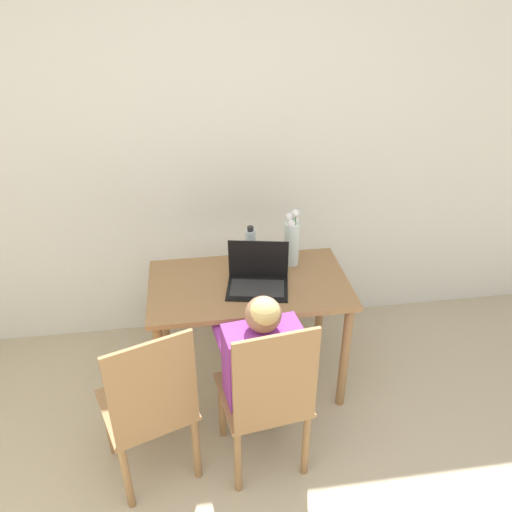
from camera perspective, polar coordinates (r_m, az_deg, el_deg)
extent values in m
cube|color=silver|center=(3.08, -7.82, 11.59)|extent=(6.40, 0.05, 2.50)
cube|color=olive|center=(2.74, -0.82, -3.30)|extent=(1.09, 0.63, 0.03)
cylinder|color=olive|center=(2.75, -10.60, -13.35)|extent=(0.05, 0.05, 0.69)
cylinder|color=olive|center=(2.86, 10.09, -11.38)|extent=(0.05, 0.05, 0.69)
cylinder|color=olive|center=(3.16, -10.45, -6.80)|extent=(0.05, 0.05, 0.69)
cylinder|color=olive|center=(3.25, 7.36, -5.34)|extent=(0.05, 0.05, 0.69)
cube|color=olive|center=(2.51, 0.75, -15.54)|extent=(0.45, 0.45, 0.02)
cube|color=olive|center=(2.19, 2.28, -14.15)|extent=(0.38, 0.07, 0.51)
cylinder|color=olive|center=(2.81, 3.13, -15.52)|extent=(0.04, 0.04, 0.41)
cylinder|color=olive|center=(2.75, -3.90, -16.91)|extent=(0.04, 0.04, 0.41)
cylinder|color=olive|center=(2.60, 5.71, -20.62)|extent=(0.04, 0.04, 0.41)
cylinder|color=olive|center=(2.53, -2.07, -22.35)|extent=(0.04, 0.04, 0.41)
cube|color=olive|center=(2.52, -12.40, -16.26)|extent=(0.51, 0.51, 0.02)
cube|color=olive|center=(2.20, -11.65, -14.80)|extent=(0.36, 0.14, 0.51)
cylinder|color=olive|center=(2.81, -9.54, -16.01)|extent=(0.04, 0.04, 0.41)
cylinder|color=olive|center=(2.77, -16.49, -17.97)|extent=(0.04, 0.04, 0.41)
cylinder|color=olive|center=(2.59, -6.84, -20.91)|extent=(0.04, 0.04, 0.41)
cylinder|color=olive|center=(2.55, -14.56, -23.23)|extent=(0.04, 0.04, 0.41)
cube|color=purple|center=(2.37, 0.78, -12.07)|extent=(0.38, 0.23, 0.39)
sphere|color=#936B4C|center=(2.19, 0.83, -6.69)|extent=(0.16, 0.16, 0.16)
sphere|color=#D8BC72|center=(2.17, 0.95, -6.49)|extent=(0.14, 0.14, 0.14)
cylinder|color=navy|center=(2.60, 1.56, -12.71)|extent=(0.13, 0.29, 0.09)
cylinder|color=navy|center=(2.57, -1.92, -13.37)|extent=(0.13, 0.29, 0.09)
cylinder|color=navy|center=(2.86, 0.63, -14.25)|extent=(0.08, 0.08, 0.43)
cylinder|color=navy|center=(2.83, -2.57, -14.86)|extent=(0.08, 0.08, 0.43)
cylinder|color=purple|center=(2.54, 2.68, -8.04)|extent=(0.09, 0.25, 0.06)
cylinder|color=purple|center=(2.48, -4.01, -9.22)|extent=(0.09, 0.25, 0.06)
cube|color=black|center=(2.67, 0.16, -3.78)|extent=(0.36, 0.29, 0.01)
cube|color=#2D2D2D|center=(2.67, 0.16, -3.67)|extent=(0.31, 0.22, 0.00)
cube|color=black|center=(2.70, 0.26, -0.37)|extent=(0.32, 0.09, 0.23)
cube|color=black|center=(2.70, 0.27, -0.33)|extent=(0.29, 0.08, 0.21)
cylinder|color=silver|center=(2.85, 4.12, 1.42)|extent=(0.09, 0.09, 0.26)
cylinder|color=#3D7A38|center=(2.85, 4.49, 2.11)|extent=(0.01, 0.01, 0.22)
sphere|color=white|center=(2.80, 4.58, 4.14)|extent=(0.04, 0.04, 0.04)
cylinder|color=#3D7A38|center=(2.85, 4.07, 2.41)|extent=(0.01, 0.01, 0.25)
sphere|color=white|center=(2.80, 4.16, 4.64)|extent=(0.04, 0.04, 0.04)
cylinder|color=#3D7A38|center=(2.83, 3.76, 2.26)|extent=(0.01, 0.01, 0.25)
sphere|color=white|center=(2.78, 3.84, 4.50)|extent=(0.04, 0.04, 0.04)
cylinder|color=#3D7A38|center=(2.82, 3.97, 1.77)|extent=(0.01, 0.01, 0.21)
sphere|color=white|center=(2.78, 4.05, 3.71)|extent=(0.05, 0.05, 0.05)
cylinder|color=#3D7A38|center=(2.81, 4.45, 2.37)|extent=(0.01, 0.01, 0.28)
sphere|color=white|center=(2.75, 4.57, 4.93)|extent=(0.04, 0.04, 0.04)
cylinder|color=silver|center=(2.82, -0.64, 0.80)|extent=(0.06, 0.06, 0.23)
cylinder|color=#262628|center=(2.76, -0.65, 3.13)|extent=(0.04, 0.04, 0.03)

